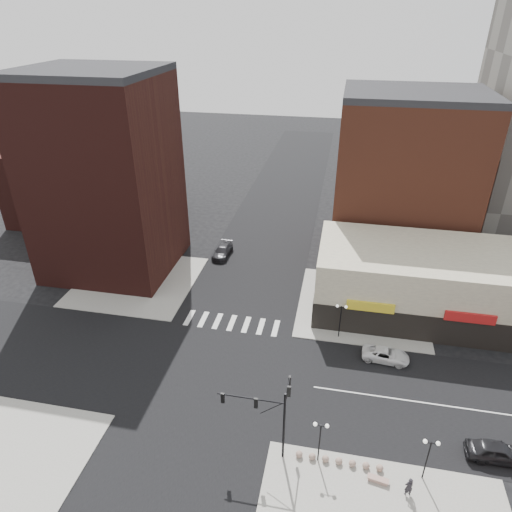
# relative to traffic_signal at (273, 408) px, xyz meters

# --- Properties ---
(ground) EXTENTS (240.00, 240.00, 0.00)m
(ground) POSITION_rel_traffic_signal_xyz_m (-7.24, 7.83, -4.96)
(ground) COLOR black
(ground) RESTS_ON ground
(road_ew) EXTENTS (200.00, 14.00, 0.02)m
(road_ew) POSITION_rel_traffic_signal_xyz_m (-7.24, 7.83, -4.95)
(road_ew) COLOR black
(road_ew) RESTS_ON ground
(road_ns) EXTENTS (14.00, 200.00, 0.02)m
(road_ns) POSITION_rel_traffic_signal_xyz_m (-7.24, 7.83, -4.95)
(road_ns) COLOR black
(road_ns) RESTS_ON ground
(sidewalk_nw) EXTENTS (15.00, 15.00, 0.12)m
(sidewalk_nw) POSITION_rel_traffic_signal_xyz_m (-21.74, 22.33, -4.90)
(sidewalk_nw) COLOR gray
(sidewalk_nw) RESTS_ON ground
(sidewalk_ne) EXTENTS (15.00, 15.00, 0.12)m
(sidewalk_ne) POSITION_rel_traffic_signal_xyz_m (7.26, 22.33, -4.90)
(sidewalk_ne) COLOR gray
(sidewalk_ne) RESTS_ON ground
(building_nw) EXTENTS (16.00, 15.00, 25.00)m
(building_nw) POSITION_rel_traffic_signal_xyz_m (-26.24, 26.33, 7.54)
(building_nw) COLOR #351411
(building_nw) RESTS_ON ground
(building_nw_low) EXTENTS (20.00, 18.00, 12.00)m
(building_nw_low) POSITION_rel_traffic_signal_xyz_m (-39.24, 41.83, 1.04)
(building_nw_low) COLOR #351411
(building_nw_low) RESTS_ON ground
(building_ne_midrise) EXTENTS (18.00, 15.00, 22.00)m
(building_ne_midrise) POSITION_rel_traffic_signal_xyz_m (11.76, 37.33, 6.04)
(building_ne_midrise) COLOR brown
(building_ne_midrise) RESTS_ON ground
(building_ne_row) EXTENTS (24.20, 12.20, 8.00)m
(building_ne_row) POSITION_rel_traffic_signal_xyz_m (13.76, 22.83, -1.66)
(building_ne_row) COLOR beige
(building_ne_row) RESTS_ON ground
(traffic_signal) EXTENTS (5.59, 3.09, 7.77)m
(traffic_signal) POSITION_rel_traffic_signal_xyz_m (0.00, 0.00, 0.00)
(traffic_signal) COLOR black
(traffic_signal) RESTS_ON ground
(street_lamp_se_a) EXTENTS (1.22, 0.32, 4.16)m
(street_lamp_se_a) POSITION_rel_traffic_signal_xyz_m (3.76, -0.17, -1.67)
(street_lamp_se_a) COLOR black
(street_lamp_se_a) RESTS_ON sidewalk_se
(street_lamp_se_b) EXTENTS (1.22, 0.32, 4.16)m
(street_lamp_se_b) POSITION_rel_traffic_signal_xyz_m (11.76, -0.17, -1.67)
(street_lamp_se_b) COLOR black
(street_lamp_se_b) RESTS_ON sidewalk_se
(street_lamp_ne) EXTENTS (1.22, 0.32, 4.16)m
(street_lamp_ne) POSITION_rel_traffic_signal_xyz_m (4.76, 15.83, -1.67)
(street_lamp_ne) COLOR black
(street_lamp_ne) RESTS_ON sidewalk_ne
(bollard_row) EXTENTS (6.86, 0.56, 0.56)m
(bollard_row) POSITION_rel_traffic_signal_xyz_m (5.41, -0.17, -4.56)
(bollard_row) COLOR #86685D
(bollard_row) RESTS_ON sidewalk_se
(white_suv) EXTENTS (4.91, 2.56, 1.32)m
(white_suv) POSITION_rel_traffic_signal_xyz_m (9.60, 13.11, -4.30)
(white_suv) COLOR white
(white_suv) RESTS_ON ground
(dark_sedan_east) EXTENTS (4.79, 1.99, 1.62)m
(dark_sedan_east) POSITION_rel_traffic_signal_xyz_m (17.72, 2.84, -4.15)
(dark_sedan_east) COLOR black
(dark_sedan_east) RESTS_ON ground
(dark_sedan_north) EXTENTS (2.31, 5.23, 1.49)m
(dark_sedan_north) POSITION_rel_traffic_signal_xyz_m (-12.51, 31.37, -4.22)
(dark_sedan_north) COLOR black
(dark_sedan_north) RESTS_ON ground
(pedestrian) EXTENTS (0.75, 0.60, 1.78)m
(pedestrian) POSITION_rel_traffic_signal_xyz_m (10.50, -1.81, -3.95)
(pedestrian) COLOR black
(pedestrian) RESTS_ON sidewalk_se
(stone_bench) EXTENTS (1.66, 0.77, 0.37)m
(stone_bench) POSITION_rel_traffic_signal_xyz_m (8.41, -1.17, -4.64)
(stone_bench) COLOR #A47F71
(stone_bench) RESTS_ON sidewalk_se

